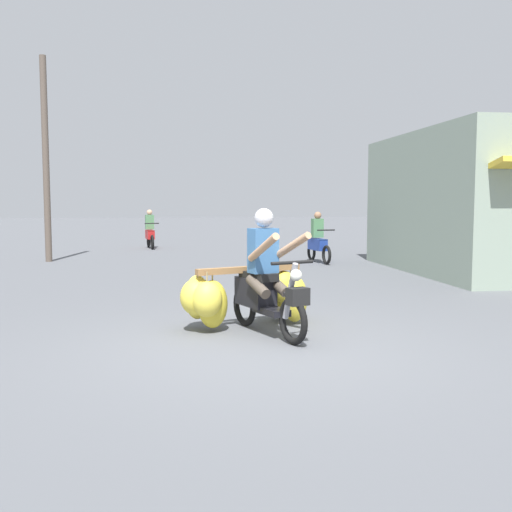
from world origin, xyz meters
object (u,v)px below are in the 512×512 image
Objects in this scene: motorbike_main_loaded at (251,292)px; motorbike_distant_ahead_left at (318,242)px; utility_pole at (46,160)px; motorbike_distant_ahead_right at (150,233)px.

motorbike_main_loaded is 8.81m from motorbike_distant_ahead_left.
motorbike_main_loaded is at bearing -64.89° from utility_pole.
motorbike_main_loaded is 14.21m from motorbike_distant_ahead_right.
motorbike_distant_ahead_left is at bearing -50.36° from motorbike_distant_ahead_right.
motorbike_distant_ahead_left is (2.94, 8.30, 0.08)m from motorbike_main_loaded.
motorbike_distant_ahead_left is at bearing 70.47° from motorbike_main_loaded.
motorbike_main_loaded is 0.36× the size of utility_pole.
utility_pole is (-2.63, -4.53, 2.26)m from motorbike_distant_ahead_right.
motorbike_distant_ahead_right is (-4.80, 5.79, 0.00)m from motorbike_distant_ahead_left.
motorbike_distant_ahead_right is at bearing 59.89° from utility_pole.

